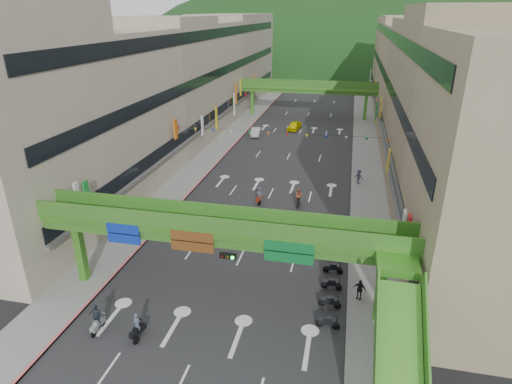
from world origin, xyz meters
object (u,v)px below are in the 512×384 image
Objects in this scene: scooter_rider_near at (137,327)px; scooter_rider_mid at (299,197)px; car_yellow at (294,126)px; car_silver at (256,132)px; overpass_near at (229,242)px; pedestrian_red at (388,243)px.

scooter_rider_near is 23.46m from scooter_rider_mid.
car_silver is at bearing -127.81° from car_yellow.
scooter_rider_near is (-4.94, -4.38, -4.36)m from overpass_near.
scooter_rider_mid is 32.13m from car_yellow.
car_yellow reaches higher than car_silver.
pedestrian_red is (16.21, 14.39, 0.05)m from scooter_rider_near.
car_yellow is at bearing 87.02° from scooter_rider_near.
car_silver is 39.26m from pedestrian_red.
scooter_rider_mid is (7.55, 22.21, 0.23)m from scooter_rider_near.
car_yellow is 2.42× the size of pedestrian_red.
scooter_rider_near is at bearing -138.45° from overpass_near.
car_silver is 2.38× the size of pedestrian_red.
scooter_rider_mid is 11.67m from pedestrian_red.
scooter_rider_mid is 28.45m from car_silver.
overpass_near reaches higher than scooter_rider_near.
pedestrian_red is (19.20, -34.25, 0.19)m from car_silver.
scooter_rider_near is at bearing -94.86° from car_silver.
car_yellow is at bearing 74.28° from pedestrian_red.
overpass_near is 49.85m from car_yellow.
scooter_rider_near is 54.06m from car_yellow.
overpass_near reaches higher than car_silver.
car_silver is at bearing 100.16° from overpass_near.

